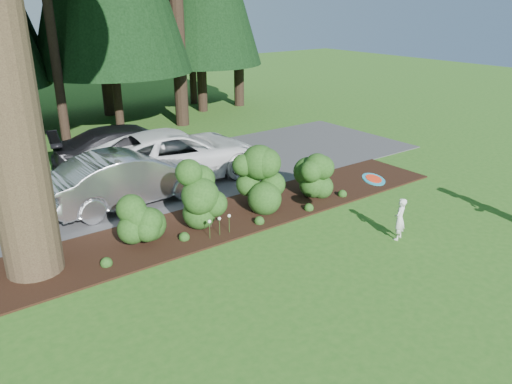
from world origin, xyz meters
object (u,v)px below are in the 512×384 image
car_dark_suv (134,148)px  frisbee (374,179)px  car_white_suv (176,154)px  child (400,219)px  car_silver_wagon (129,178)px

car_dark_suv → frisbee: frisbee is taller
frisbee → car_dark_suv: bearing=103.6°
car_white_suv → car_dark_suv: bearing=32.9°
car_white_suv → child: size_ratio=5.38×
child → frisbee: 1.56m
car_silver_wagon → frisbee: 7.19m
car_white_suv → car_dark_suv: car_white_suv is taller
car_dark_suv → frisbee: size_ratio=9.86×
child → frisbee: bearing=-30.0°
child → frisbee: frisbee is taller
child → frisbee: (-0.95, 0.17, 1.23)m
car_silver_wagon → car_dark_suv: car_dark_suv is taller
car_white_suv → car_dark_suv: 1.84m
car_silver_wagon → frisbee: (3.59, -6.16, 0.96)m
car_white_suv → child: 7.89m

